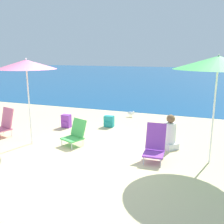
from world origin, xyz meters
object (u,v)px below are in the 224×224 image
Objects in this scene: beach_umbrella_pink at (26,65)px; seagull at (131,113)px; backpack_purple at (66,121)px; beach_chair_green at (75,133)px; person_seated_near at (170,134)px; backpack_teal at (109,121)px; beach_chair_purple at (155,144)px; beach_chair_pink at (4,123)px; water_bottle at (156,140)px; beach_umbrella_green at (218,63)px.

beach_umbrella_pink is 8.30× the size of seagull.
backpack_purple is (0.08, 1.65, -1.86)m from beach_umbrella_pink.
person_seated_near reaches higher than beach_chair_green.
beach_chair_green is at bearing -97.00° from backpack_teal.
beach_chair_purple is 2.85m from backpack_teal.
beach_chair_pink is 3.74× the size of water_bottle.
beach_chair_purple is (3.27, 0.07, -1.70)m from beach_umbrella_pink.
beach_umbrella_pink is at bearing -122.06° from backpack_teal.
beach_chair_purple reaches higher than seagull.
beach_umbrella_green is 2.59m from water_bottle.
beach_chair_pink is 4.68m from person_seated_near.
beach_chair_purple is 1.21× the size of beach_chair_green.
person_seated_near is 3.49m from backpack_purple.
person_seated_near is 3.37m from seagull.
person_seated_near is at bearing 14.48° from beach_umbrella_pink.
beach_umbrella_green is at bearing 17.66° from beach_chair_pink.
person_seated_near is at bearing 148.87° from beach_umbrella_green.
seagull is at bearing 77.28° from person_seated_near.
beach_chair_pink is (-4.41, 0.22, 0.02)m from beach_chair_purple.
seagull is (1.68, 3.73, -1.93)m from beach_umbrella_pink.
beach_umbrella_pink is 3.85m from water_bottle.
beach_umbrella_green reaches higher than seagull.
beach_chair_green is 3.09× the size of water_bottle.
beach_umbrella_green is 10.73× the size of water_bottle.
beach_chair_green is at bearing -179.74° from beach_umbrella_green.
beach_umbrella_green reaches higher than beach_chair_pink.
backpack_teal is at bearing 22.54° from backpack_purple.
beach_umbrella_green is 4.08m from backpack_teal.
beach_chair_purple is (-1.16, -0.27, -1.78)m from beach_umbrella_green.
person_seated_near is 2.49m from backpack_teal.
seagull is at bearing 65.79° from beach_umbrella_pink.
backpack_purple is (-1.06, 1.33, -0.11)m from beach_chair_green.
person_seated_near reaches higher than water_bottle.
beach_umbrella_green is 4.94m from backpack_purple.
beach_umbrella_pink reaches higher than water_bottle.
beach_umbrella_pink reaches higher than seagull.
beach_umbrella_green is 8.66× the size of seagull.
backpack_teal is (-1.90, 2.12, -0.19)m from beach_chair_purple.
water_bottle is 0.81× the size of seagull.
water_bottle is at bearing 20.35° from beach_umbrella_pink.
beach_chair_green reaches higher than water_bottle.
person_seated_near is 2.38× the size of backpack_teal.
beach_chair_purple is at bearing -166.89° from beach_umbrella_green.
beach_chair_pink reaches higher than water_bottle.
backpack_teal is at bearing -101.31° from seagull.
beach_chair_purple is at bearing 14.29° from beach_chair_pink.
beach_chair_pink is 1.85m from backpack_purple.
seagull is at bearing 111.24° from beach_chair_purple.
backpack_teal is 1.37× the size of seagull.
beach_umbrella_green is at bearing -76.45° from person_seated_near.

